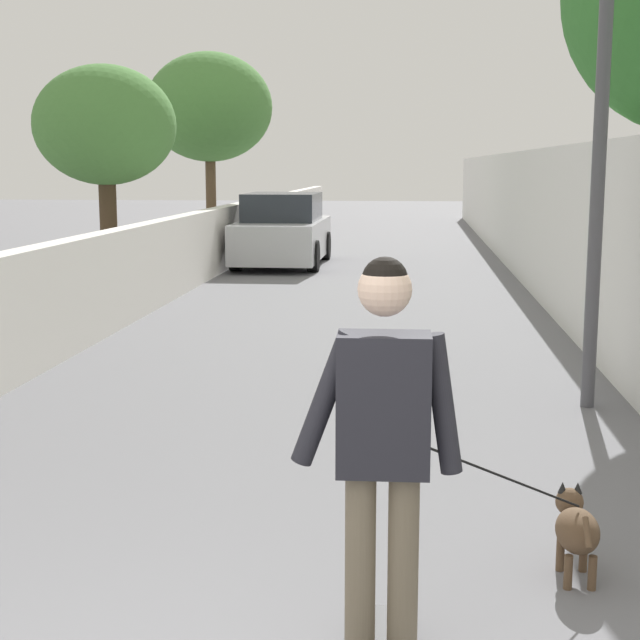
% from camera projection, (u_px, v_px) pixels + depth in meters
% --- Properties ---
extents(ground_plane, '(80.00, 80.00, 0.00)m').
position_uv_depth(ground_plane, '(362.00, 285.00, 16.66)').
color(ground_plane, slate).
extents(wall_left, '(48.00, 0.30, 1.28)m').
position_uv_depth(wall_left, '(167.00, 259.00, 14.90)').
color(wall_left, silver).
rests_on(wall_left, ground).
extents(fence_right, '(48.00, 0.30, 2.39)m').
position_uv_depth(fence_right, '(552.00, 227.00, 14.20)').
color(fence_right, white).
rests_on(fence_right, ground).
extents(tree_left_mid, '(2.40, 2.40, 3.80)m').
position_uv_depth(tree_left_mid, '(105.00, 127.00, 15.65)').
color(tree_left_mid, '#473523').
rests_on(tree_left_mid, ground).
extents(tree_left_distant, '(2.91, 2.91, 4.70)m').
position_uv_depth(tree_left_distant, '(209.00, 108.00, 21.38)').
color(tree_left_distant, brown).
rests_on(tree_left_distant, ground).
extents(lamp_post, '(0.36, 0.36, 4.61)m').
position_uv_depth(lamp_post, '(605.00, 43.00, 7.75)').
color(lamp_post, '#4C4C51').
rests_on(lamp_post, ground).
extents(person_skateboarder, '(0.23, 0.71, 1.68)m').
position_uv_depth(person_skateboarder, '(383.00, 426.00, 3.80)').
color(person_skateboarder, '#726651').
rests_on(person_skateboarder, skateboard).
extents(dog, '(1.26, 1.10, 1.06)m').
position_uv_depth(dog, '(575.00, 527.00, 4.79)').
color(dog, brown).
rests_on(dog, ground).
extents(car_near, '(4.04, 1.80, 1.54)m').
position_uv_depth(car_near, '(283.00, 232.00, 19.89)').
color(car_near, silver).
rests_on(car_near, ground).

